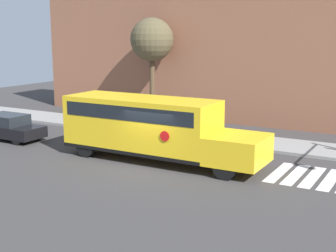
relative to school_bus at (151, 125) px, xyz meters
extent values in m
plane|color=#3A3838|center=(0.66, -0.99, -1.64)|extent=(60.00, 60.00, 0.00)
cube|color=gray|center=(0.66, 5.51, -1.57)|extent=(44.00, 3.00, 0.15)
cube|color=#935B42|center=(0.66, 12.01, 2.83)|extent=(32.00, 4.00, 8.94)
cube|color=white|center=(5.83, 1.01, -1.64)|extent=(0.50, 3.20, 0.01)
cube|color=white|center=(6.53, 1.01, -1.64)|extent=(0.50, 3.20, 0.01)
cube|color=white|center=(7.23, 1.01, -1.64)|extent=(0.50, 3.20, 0.01)
cube|color=white|center=(7.93, 1.01, -1.64)|extent=(0.50, 3.20, 0.01)
cube|color=yellow|center=(-0.52, 0.00, 0.03)|extent=(7.33, 2.50, 2.44)
cube|color=yellow|center=(4.31, 0.00, -0.60)|extent=(2.33, 2.50, 1.18)
cube|color=black|center=(-0.52, 0.00, -1.11)|extent=(7.33, 2.54, 0.16)
cube|color=black|center=(-0.52, 0.00, 0.70)|extent=(6.74, 2.53, 0.64)
cylinder|color=red|center=(1.50, -1.29, -0.09)|extent=(0.44, 0.02, 0.44)
cylinder|color=black|center=(4.19, 1.08, -1.14)|extent=(1.00, 0.30, 1.00)
cylinder|color=black|center=(4.19, -1.08, -1.14)|extent=(1.00, 0.30, 1.00)
cylinder|color=black|center=(-2.98, 1.08, -1.14)|extent=(1.00, 0.30, 1.00)
cylinder|color=black|center=(-2.98, -1.08, -1.14)|extent=(1.00, 0.30, 1.00)
cube|color=black|center=(-9.04, -0.27, -1.12)|extent=(4.02, 1.73, 0.60)
cube|color=#1E2328|center=(-9.28, -0.27, -0.53)|extent=(2.25, 1.59, 0.58)
cylinder|color=black|center=(-7.71, 0.48, -1.32)|extent=(0.64, 0.22, 0.64)
cylinder|color=black|center=(-7.71, -1.01, -1.32)|extent=(0.64, 0.22, 0.64)
cylinder|color=black|center=(-10.36, 0.48, -1.32)|extent=(0.64, 0.22, 0.64)
cylinder|color=brown|center=(-5.15, 8.56, 0.63)|extent=(0.34, 0.34, 4.54)
sphere|color=brown|center=(-5.15, 8.56, 3.76)|extent=(2.85, 2.85, 2.85)
camera|label=1|loc=(11.17, -18.01, 4.22)|focal=50.00mm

